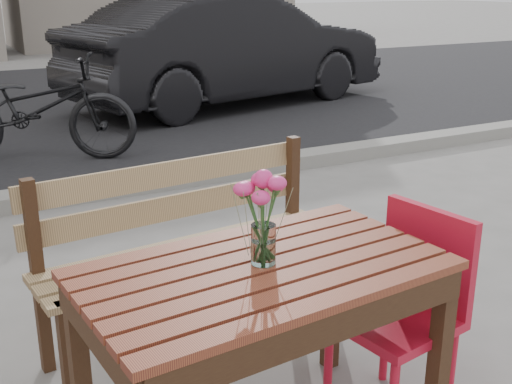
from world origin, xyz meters
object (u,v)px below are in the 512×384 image
(red_chair, at_px, (407,299))
(main_vase, at_px, (263,206))
(parked_car, at_px, (229,49))
(bicycle, at_px, (34,108))
(main_table, at_px, (264,298))

(red_chair, height_order, main_vase, main_vase)
(parked_car, distance_m, bicycle, 3.30)
(main_table, height_order, red_chair, red_chair)
(main_vase, distance_m, bicycle, 4.41)
(red_chair, height_order, bicycle, bicycle)
(main_table, height_order, parked_car, parked_car)
(main_vase, bearing_deg, parked_car, 65.28)
(red_chair, xyz_separation_m, parked_car, (2.23, 6.15, 0.26))
(main_vase, distance_m, parked_car, 6.73)
(red_chair, bearing_deg, main_table, -101.75)
(main_vase, bearing_deg, bicycle, 89.81)
(parked_car, height_order, bicycle, parked_car)
(main_vase, xyz_separation_m, parked_car, (2.82, 6.11, -0.19))
(main_table, relative_size, red_chair, 1.53)
(main_table, bearing_deg, parked_car, 60.47)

